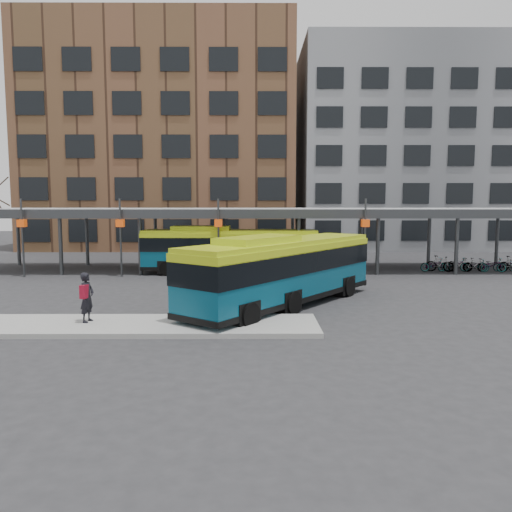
{
  "coord_description": "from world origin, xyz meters",
  "views": [
    {
      "loc": [
        -0.86,
        -20.82,
        4.55
      ],
      "look_at": [
        -0.72,
        4.83,
        1.8
      ],
      "focal_mm": 35.0,
      "sensor_mm": 36.0,
      "label": 1
    }
  ],
  "objects": [
    {
      "name": "building_brick",
      "position": [
        -10.0,
        32.0,
        11.0
      ],
      "size": [
        26.0,
        14.0,
        22.0
      ],
      "primitive_type": "cube",
      "color": "brown",
      "rests_on": "ground"
    },
    {
      "name": "bike_rack",
      "position": [
        13.56,
        11.82,
        0.48
      ],
      "size": [
        6.9,
        1.41,
        1.06
      ],
      "color": "slate",
      "rests_on": "ground"
    },
    {
      "name": "boarding_island",
      "position": [
        -5.5,
        -3.0,
        0.09
      ],
      "size": [
        14.0,
        3.0,
        0.18
      ],
      "primitive_type": "cube",
      "color": "gray",
      "rests_on": "ground"
    },
    {
      "name": "bus_front",
      "position": [
        0.48,
        0.76,
        1.66
      ],
      "size": [
        8.98,
        10.7,
        3.19
      ],
      "rotation": [
        0.0,
        0.0,
        0.92
      ],
      "color": "navy",
      "rests_on": "ground"
    },
    {
      "name": "pedestrian",
      "position": [
        -6.96,
        -2.8,
        1.11
      ],
      "size": [
        0.57,
        0.75,
        1.83
      ],
      "rotation": [
        0.0,
        0.0,
        1.36
      ],
      "color": "black",
      "rests_on": "boarding_island"
    },
    {
      "name": "building_grey",
      "position": [
        16.0,
        32.0,
        10.0
      ],
      "size": [
        24.0,
        14.0,
        20.0
      ],
      "primitive_type": "cube",
      "color": "slate",
      "rests_on": "ground"
    },
    {
      "name": "ground",
      "position": [
        0.0,
        0.0,
        0.0
      ],
      "size": [
        120.0,
        120.0,
        0.0
      ],
      "primitive_type": "plane",
      "color": "#28282B",
      "rests_on": "ground"
    },
    {
      "name": "bus_rear",
      "position": [
        -2.41,
        11.13,
        1.6
      ],
      "size": [
        11.17,
        2.69,
        3.07
      ],
      "rotation": [
        0.0,
        0.0,
        -0.02
      ],
      "color": "navy",
      "rests_on": "ground"
    },
    {
      "name": "canopy",
      "position": [
        -0.06,
        12.87,
        3.91
      ],
      "size": [
        40.0,
        6.53,
        4.8
      ],
      "color": "#999B9E",
      "rests_on": "ground"
    }
  ]
}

